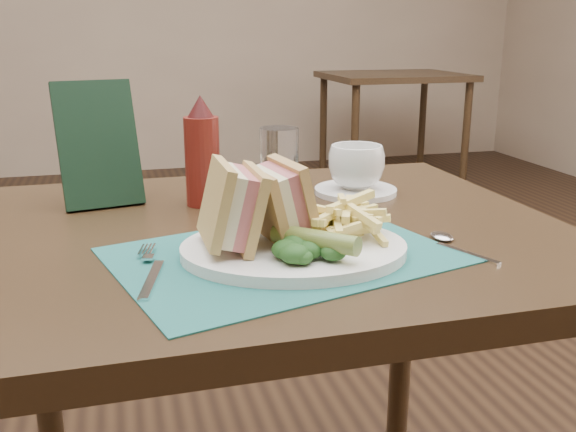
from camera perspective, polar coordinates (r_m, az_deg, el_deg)
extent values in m
plane|color=tan|center=(5.03, -12.40, 4.04)|extent=(6.00, 0.00, 6.00)
cube|color=#1B5954|center=(0.85, -0.50, -3.51)|extent=(0.49, 0.41, 0.00)
cylinder|color=#546727|center=(0.80, 2.43, -2.10)|extent=(0.10, 0.11, 0.03)
cylinder|color=white|center=(1.18, 6.02, 2.24)|extent=(0.16, 0.16, 0.01)
imported|color=white|center=(1.17, 6.09, 4.37)|extent=(0.14, 0.14, 0.08)
cylinder|color=white|center=(1.10, -0.79, 4.48)|extent=(0.08, 0.08, 0.13)
cube|color=black|center=(1.13, -16.52, 6.14)|extent=(0.14, 0.10, 0.21)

